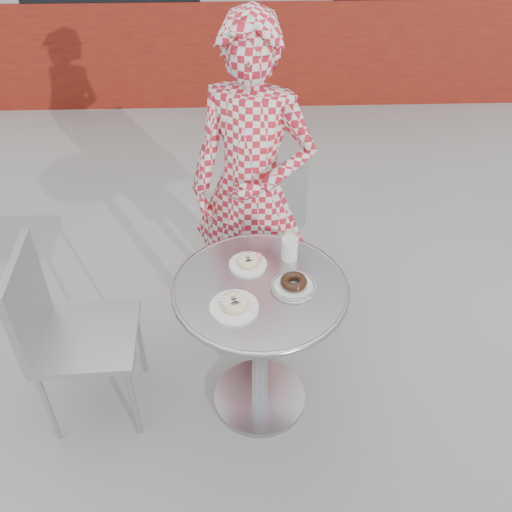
{
  "coord_description": "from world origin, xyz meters",
  "views": [
    {
      "loc": [
        -0.09,
        -1.81,
        2.45
      ],
      "look_at": [
        -0.02,
        0.15,
        0.86
      ],
      "focal_mm": 40.0,
      "sensor_mm": 36.0,
      "label": 1
    }
  ],
  "objects_px": {
    "plate_near": "(234,305)",
    "chair_far": "(256,241)",
    "milk_cup": "(290,248)",
    "plate_far": "(249,262)",
    "bistro_table": "(260,318)",
    "plate_checker": "(294,285)",
    "seated_person": "(252,191)",
    "chair_left": "(92,365)"
  },
  "relations": [
    {
      "from": "bistro_table",
      "to": "chair_left",
      "type": "distance_m",
      "value": 0.87
    },
    {
      "from": "bistro_table",
      "to": "chair_left",
      "type": "xyz_separation_m",
      "value": [
        -0.82,
        0.01,
        -0.3
      ]
    },
    {
      "from": "seated_person",
      "to": "plate_far",
      "type": "xyz_separation_m",
      "value": [
        -0.03,
        -0.47,
        -0.08
      ]
    },
    {
      "from": "chair_left",
      "to": "plate_checker",
      "type": "relative_size",
      "value": 4.74
    },
    {
      "from": "bistro_table",
      "to": "plate_checker",
      "type": "xyz_separation_m",
      "value": [
        0.14,
        -0.01,
        0.21
      ]
    },
    {
      "from": "chair_left",
      "to": "seated_person",
      "type": "relative_size",
      "value": 0.54
    },
    {
      "from": "chair_far",
      "to": "plate_near",
      "type": "xyz_separation_m",
      "value": [
        -0.13,
        -1.11,
        0.52
      ]
    },
    {
      "from": "milk_cup",
      "to": "seated_person",
      "type": "bearing_deg",
      "value": 110.35
    },
    {
      "from": "bistro_table",
      "to": "plate_near",
      "type": "xyz_separation_m",
      "value": [
        -0.11,
        -0.13,
        0.21
      ]
    },
    {
      "from": "plate_far",
      "to": "plate_near",
      "type": "relative_size",
      "value": 0.84
    },
    {
      "from": "chair_left",
      "to": "plate_checker",
      "type": "xyz_separation_m",
      "value": [
        0.96,
        -0.02,
        0.51
      ]
    },
    {
      "from": "chair_left",
      "to": "plate_near",
      "type": "bearing_deg",
      "value": -103.41
    },
    {
      "from": "seated_person",
      "to": "milk_cup",
      "type": "distance_m",
      "value": 0.46
    },
    {
      "from": "plate_near",
      "to": "chair_far",
      "type": "bearing_deg",
      "value": 83.13
    },
    {
      "from": "bistro_table",
      "to": "chair_left",
      "type": "relative_size",
      "value": 0.82
    },
    {
      "from": "seated_person",
      "to": "plate_far",
      "type": "distance_m",
      "value": 0.48
    },
    {
      "from": "chair_far",
      "to": "milk_cup",
      "type": "distance_m",
      "value": 0.98
    },
    {
      "from": "plate_far",
      "to": "chair_far",
      "type": "bearing_deg",
      "value": 85.44
    },
    {
      "from": "chair_far",
      "to": "milk_cup",
      "type": "relative_size",
      "value": 7.02
    },
    {
      "from": "bistro_table",
      "to": "plate_near",
      "type": "bearing_deg",
      "value": -131.79
    },
    {
      "from": "bistro_table",
      "to": "milk_cup",
      "type": "distance_m",
      "value": 0.35
    },
    {
      "from": "plate_far",
      "to": "plate_checker",
      "type": "height_order",
      "value": "plate_checker"
    },
    {
      "from": "bistro_table",
      "to": "seated_person",
      "type": "xyz_separation_m",
      "value": [
        -0.02,
        0.62,
        0.29
      ]
    },
    {
      "from": "plate_near",
      "to": "milk_cup",
      "type": "distance_m",
      "value": 0.41
    },
    {
      "from": "bistro_table",
      "to": "seated_person",
      "type": "relative_size",
      "value": 0.45
    },
    {
      "from": "bistro_table",
      "to": "plate_checker",
      "type": "distance_m",
      "value": 0.25
    },
    {
      "from": "plate_far",
      "to": "milk_cup",
      "type": "relative_size",
      "value": 1.32
    },
    {
      "from": "plate_near",
      "to": "milk_cup",
      "type": "height_order",
      "value": "milk_cup"
    },
    {
      "from": "chair_far",
      "to": "plate_far",
      "type": "relative_size",
      "value": 5.31
    },
    {
      "from": "chair_far",
      "to": "milk_cup",
      "type": "height_order",
      "value": "chair_far"
    },
    {
      "from": "plate_checker",
      "to": "milk_cup",
      "type": "xyz_separation_m",
      "value": [
        -0.0,
        0.2,
        0.04
      ]
    },
    {
      "from": "plate_far",
      "to": "bistro_table",
      "type": "bearing_deg",
      "value": -72.3
    },
    {
      "from": "chair_left",
      "to": "bistro_table",
      "type": "bearing_deg",
      "value": -92.98
    },
    {
      "from": "chair_far",
      "to": "plate_far",
      "type": "height_order",
      "value": "chair_far"
    },
    {
      "from": "plate_near",
      "to": "chair_left",
      "type": "bearing_deg",
      "value": 169.01
    },
    {
      "from": "chair_far",
      "to": "plate_checker",
      "type": "relative_size",
      "value": 4.53
    },
    {
      "from": "chair_far",
      "to": "plate_near",
      "type": "height_order",
      "value": "chair_far"
    },
    {
      "from": "seated_person",
      "to": "plate_checker",
      "type": "relative_size",
      "value": 8.7
    },
    {
      "from": "chair_far",
      "to": "seated_person",
      "type": "distance_m",
      "value": 0.7
    },
    {
      "from": "chair_far",
      "to": "plate_checker",
      "type": "height_order",
      "value": "chair_far"
    },
    {
      "from": "chair_left",
      "to": "plate_far",
      "type": "xyz_separation_m",
      "value": [
        0.77,
        0.14,
        0.51
      ]
    },
    {
      "from": "chair_far",
      "to": "seated_person",
      "type": "relative_size",
      "value": 0.52
    }
  ]
}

